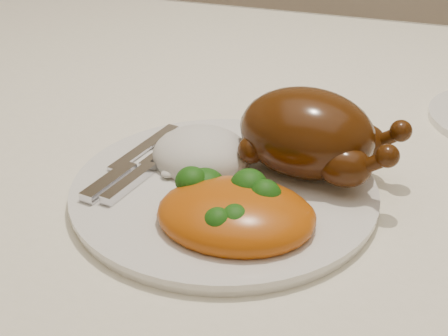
% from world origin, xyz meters
% --- Properties ---
extents(dining_table, '(1.60, 0.90, 0.76)m').
position_xyz_m(dining_table, '(0.00, 0.00, 0.67)').
color(dining_table, brown).
rests_on(dining_table, floor).
extents(tablecloth, '(1.73, 1.03, 0.18)m').
position_xyz_m(tablecloth, '(0.00, 0.00, 0.74)').
color(tablecloth, white).
rests_on(tablecloth, dining_table).
extents(dinner_plate, '(0.31, 0.31, 0.01)m').
position_xyz_m(dinner_plate, '(-0.11, -0.15, 0.77)').
color(dinner_plate, white).
rests_on(dinner_plate, tablecloth).
extents(roast_chicken, '(0.18, 0.12, 0.09)m').
position_xyz_m(roast_chicken, '(-0.03, -0.10, 0.82)').
color(roast_chicken, '#4A2107').
rests_on(roast_chicken, dinner_plate).
extents(rice_mound, '(0.11, 0.10, 0.05)m').
position_xyz_m(rice_mound, '(-0.14, -0.12, 0.79)').
color(rice_mound, white).
rests_on(rice_mound, dinner_plate).
extents(mac_and_cheese, '(0.15, 0.13, 0.06)m').
position_xyz_m(mac_and_cheese, '(-0.07, -0.21, 0.79)').
color(mac_and_cheese, '#AF4F0B').
rests_on(mac_and_cheese, dinner_plate).
extents(cutlery, '(0.05, 0.18, 0.01)m').
position_xyz_m(cutlery, '(-0.20, -0.17, 0.79)').
color(cutlery, silver).
rests_on(cutlery, dinner_plate).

